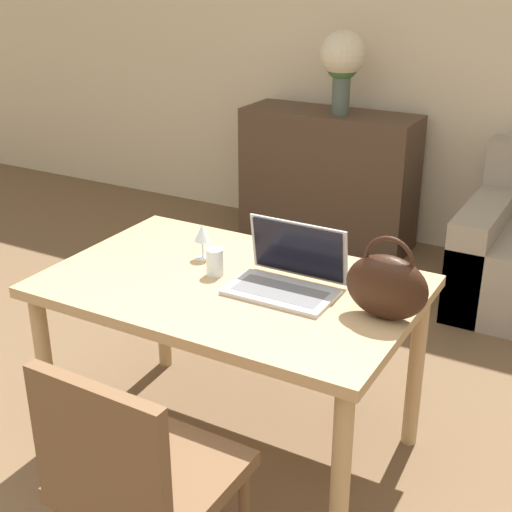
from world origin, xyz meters
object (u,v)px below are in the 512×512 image
object	(u,v)px
laptop	(289,272)
flower_vase	(342,60)
chair	(136,477)
handbag	(387,286)
wine_glass	(202,235)
drinking_glass	(215,262)

from	to	relation	value
laptop	flower_vase	xyz separation A→B (m)	(-0.70, 2.08, 0.42)
chair	flower_vase	distance (m)	3.07
handbag	chair	bearing A→B (deg)	-117.02
wine_glass	flower_vase	distance (m)	2.07
laptop	flower_vase	size ratio (longest dim) A/B	0.74
drinking_glass	handbag	distance (m)	0.66
drinking_glass	flower_vase	world-z (taller)	flower_vase
chair	drinking_glass	world-z (taller)	chair
flower_vase	drinking_glass	bearing A→B (deg)	-78.79
drinking_glass	wine_glass	xyz separation A→B (m)	(-0.12, 0.10, 0.05)
wine_glass	handbag	distance (m)	0.78
drinking_glass	wine_glass	bearing A→B (deg)	139.69
laptop	chair	bearing A→B (deg)	-92.31
chair	laptop	world-z (taller)	laptop
chair	flower_vase	xyz separation A→B (m)	(-0.67, 2.92, 0.71)
drinking_glass	laptop	bearing A→B (deg)	6.76
drinking_glass	flower_vase	xyz separation A→B (m)	(-0.42, 2.11, 0.43)
handbag	flower_vase	world-z (taller)	flower_vase
drinking_glass	flower_vase	distance (m)	2.20
handbag	drinking_glass	bearing A→B (deg)	178.87
drinking_glass	handbag	bearing A→B (deg)	-1.13
chair	laptop	size ratio (longest dim) A/B	2.32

